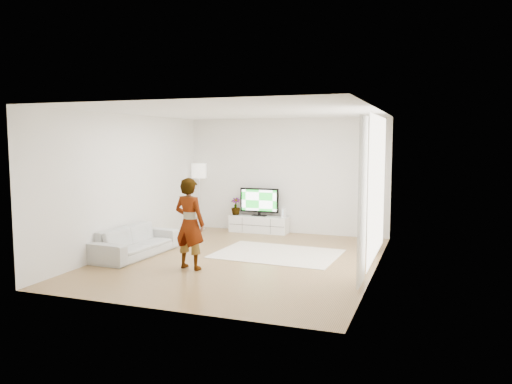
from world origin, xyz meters
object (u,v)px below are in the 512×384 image
(television, at_px, (259,201))
(floor_lamp, at_px, (199,174))
(sofa, at_px, (136,241))
(rug, at_px, (277,254))
(media_console, at_px, (259,224))
(player, at_px, (190,224))

(television, height_order, floor_lamp, floor_lamp)
(television, xyz_separation_m, sofa, (-1.46, -3.20, -0.50))
(sofa, distance_m, floor_lamp, 3.29)
(floor_lamp, bearing_deg, rug, -36.44)
(rug, bearing_deg, media_console, 118.31)
(media_console, height_order, floor_lamp, floor_lamp)
(media_console, xyz_separation_m, player, (0.03, -3.74, 0.61))
(rug, xyz_separation_m, player, (-1.10, -1.65, 0.81))
(rug, height_order, floor_lamp, floor_lamp)
(rug, height_order, sofa, sofa)
(player, xyz_separation_m, sofa, (-1.49, 0.57, -0.53))
(media_console, bearing_deg, floor_lamp, -176.73)
(rug, distance_m, player, 2.14)
(media_console, relative_size, player, 0.90)
(rug, bearing_deg, player, -123.69)
(sofa, bearing_deg, floor_lamp, 5.24)
(player, bearing_deg, floor_lamp, -57.37)
(television, height_order, rug, television)
(television, relative_size, rug, 0.41)
(rug, relative_size, player, 1.49)
(rug, relative_size, sofa, 1.23)
(television, xyz_separation_m, player, (0.03, -3.77, 0.04))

